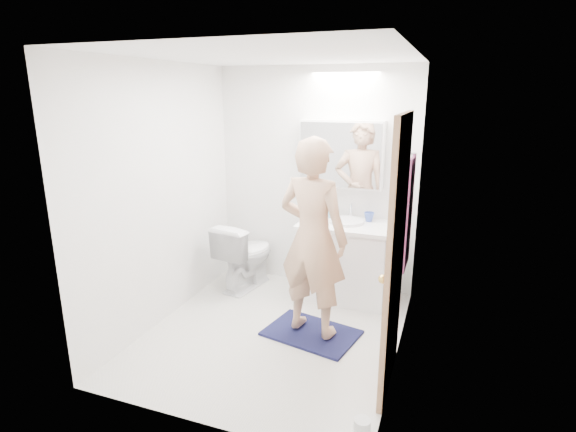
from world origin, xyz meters
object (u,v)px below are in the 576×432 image
at_px(person, 313,238).
at_px(toothbrush_cup, 369,217).
at_px(soap_bottle_a, 320,207).
at_px(soap_bottle_b, 330,210).
at_px(toilet_paper_roll, 362,426).
at_px(toilet, 246,255).
at_px(vanity_cabinet, 344,263).
at_px(medicine_cabinet, 341,154).

relative_size(person, toothbrush_cup, 16.56).
xyz_separation_m(soap_bottle_a, soap_bottle_b, (0.10, 0.03, -0.03)).
bearing_deg(toilet_paper_roll, soap_bottle_b, 110.84).
distance_m(toilet, soap_bottle_b, 1.06).
relative_size(vanity_cabinet, toilet_paper_roll, 8.18).
xyz_separation_m(vanity_cabinet, soap_bottle_b, (-0.22, 0.18, 0.51)).
relative_size(vanity_cabinet, toothbrush_cup, 8.55).
relative_size(toilet, soap_bottle_b, 4.72).
relative_size(person, soap_bottle_b, 10.83).
height_order(vanity_cabinet, soap_bottle_a, soap_bottle_a).
height_order(person, soap_bottle_a, person).
distance_m(vanity_cabinet, person, 1.02).
bearing_deg(vanity_cabinet, medicine_cabinet, 119.93).
bearing_deg(soap_bottle_b, person, -82.99).
bearing_deg(vanity_cabinet, toilet, -174.00).
distance_m(medicine_cabinet, toilet_paper_roll, 2.68).
bearing_deg(soap_bottle_a, toilet_paper_roll, -66.45).
distance_m(person, soap_bottle_b, 1.05).
distance_m(medicine_cabinet, toilet, 1.52).
relative_size(medicine_cabinet, soap_bottle_a, 4.12).
bearing_deg(medicine_cabinet, soap_bottle_a, -163.32).
bearing_deg(toilet, medicine_cabinet, -150.69).
bearing_deg(toothbrush_cup, person, -106.15).
xyz_separation_m(person, toothbrush_cup, (0.30, 1.03, -0.05)).
bearing_deg(soap_bottle_a, toilet, -161.07).
xyz_separation_m(toilet, soap_bottle_a, (0.77, 0.27, 0.55)).
bearing_deg(soap_bottle_a, person, -77.12).
relative_size(soap_bottle_a, toothbrush_cup, 2.03).
bearing_deg(soap_bottle_a, toothbrush_cup, 1.08).
xyz_separation_m(vanity_cabinet, medicine_cabinet, (-0.12, 0.21, 1.11)).
xyz_separation_m(soap_bottle_a, toilet_paper_roll, (0.91, -2.08, -0.88)).
distance_m(vanity_cabinet, toilet, 1.10).
relative_size(toilet, toothbrush_cup, 7.22).
height_order(vanity_cabinet, person, person).
distance_m(vanity_cabinet, soap_bottle_b, 0.58).
distance_m(person, soap_bottle_a, 1.04).
bearing_deg(toilet, soap_bottle_a, -150.23).
xyz_separation_m(soap_bottle_b, toothbrush_cup, (0.43, -0.02, -0.03)).
bearing_deg(soap_bottle_b, toothbrush_cup, -2.69).
bearing_deg(toilet, toothbrush_cup, -157.24).
height_order(vanity_cabinet, soap_bottle_b, soap_bottle_b).
bearing_deg(toilet_paper_roll, vanity_cabinet, 106.88).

